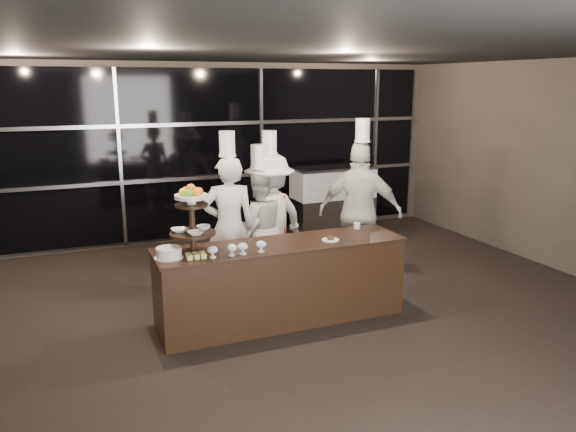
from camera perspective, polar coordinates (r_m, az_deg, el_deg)
name	(u,v)px	position (r m, az deg, el deg)	size (l,w,h in m)	color
room	(323,218)	(4.97, 3.61, -0.23)	(10.00, 10.00, 10.00)	black
window_wall	(194,154)	(9.58, -9.55, 6.25)	(8.60, 0.10, 2.80)	black
buffet_counter	(282,282)	(6.41, -0.63, -6.70)	(2.84, 0.74, 0.92)	black
display_stand	(192,215)	(5.87, -9.74, 0.12)	(0.48, 0.48, 0.74)	black
compotes	(237,247)	(5.86, -5.18, -3.19)	(0.64, 0.11, 0.12)	silver
layer_cake	(169,253)	(5.87, -12.03, -3.69)	(0.30, 0.30, 0.11)	white
pastry_squares	(196,256)	(5.82, -9.35, -3.99)	(0.19, 0.13, 0.05)	#D3C867
small_plate	(330,239)	(6.40, 4.33, -2.36)	(0.20, 0.20, 0.05)	white
chef_cup	(357,226)	(6.94, 7.03, -0.99)	(0.08, 0.08, 0.07)	white
display_case	(333,198)	(9.91, 4.58, 1.83)	(1.43, 0.63, 1.24)	#A5A5AA
chef_a	(229,226)	(7.04, -5.99, -0.99)	(0.74, 0.57, 2.10)	silver
chef_b	(259,227)	(7.41, -2.97, -1.11)	(0.85, 0.71, 1.90)	silver
chef_c	(270,219)	(7.50, -1.85, -0.29)	(1.31, 1.06, 2.07)	white
chef_d	(360,212)	(7.63, 7.35, 0.45)	(1.18, 1.04, 2.21)	silver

